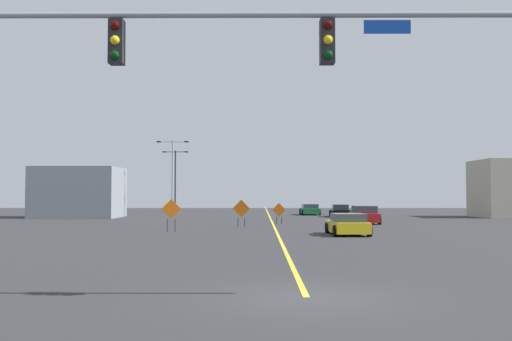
% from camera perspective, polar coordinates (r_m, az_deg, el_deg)
% --- Properties ---
extents(ground, '(161.37, 161.37, 0.00)m').
position_cam_1_polar(ground, '(13.07, 5.24, -12.93)').
color(ground, '#2D2D30').
extents(road_centre_stripe, '(0.16, 89.65, 0.01)m').
position_cam_1_polar(road_centre_stripe, '(57.69, 1.42, -4.80)').
color(road_centre_stripe, yellow).
rests_on(road_centre_stripe, ground).
extents(traffic_signal_assembly, '(14.96, 0.44, 7.21)m').
position_cam_1_polar(traffic_signal_assembly, '(13.55, -13.84, 10.52)').
color(traffic_signal_assembly, gray).
rests_on(traffic_signal_assembly, ground).
extents(street_lamp_near_right, '(3.36, 0.24, 8.01)m').
position_cam_1_polar(street_lamp_near_right, '(58.37, -8.63, -0.09)').
color(street_lamp_near_right, gray).
rests_on(street_lamp_near_right, ground).
extents(street_lamp_far_left, '(3.05, 0.24, 7.54)m').
position_cam_1_polar(street_lamp_far_left, '(66.16, -8.35, -0.60)').
color(street_lamp_far_left, black).
rests_on(street_lamp_far_left, ground).
extents(construction_sign_median_near, '(1.28, 0.32, 1.98)m').
position_cam_1_polar(construction_sign_median_near, '(39.91, -1.53, -4.07)').
color(construction_sign_median_near, orange).
rests_on(construction_sign_median_near, ground).
extents(construction_sign_left_lane, '(1.06, 0.28, 1.68)m').
position_cam_1_polar(construction_sign_left_lane, '(43.53, 2.40, -4.20)').
color(construction_sign_left_lane, orange).
rests_on(construction_sign_left_lane, ground).
extents(construction_sign_right_shoulder, '(1.24, 0.10, 2.06)m').
position_cam_1_polar(construction_sign_right_shoulder, '(35.17, -8.75, -4.14)').
color(construction_sign_right_shoulder, orange).
rests_on(construction_sign_right_shoulder, ground).
extents(car_red_near, '(2.27, 4.08, 1.43)m').
position_cam_1_polar(car_red_near, '(45.25, 11.10, -4.55)').
color(car_red_near, red).
rests_on(car_red_near, ground).
extents(car_black_approaching, '(2.17, 4.57, 1.30)m').
position_cam_1_polar(car_black_approaching, '(58.11, 8.67, -4.17)').
color(car_black_approaching, black).
rests_on(car_black_approaching, ground).
extents(car_green_distant, '(2.18, 4.18, 1.23)m').
position_cam_1_polar(car_green_distant, '(63.25, 5.58, -4.04)').
color(car_green_distant, '#196B38').
rests_on(car_green_distant, ground).
extents(car_yellow_mid, '(2.27, 4.01, 1.25)m').
position_cam_1_polar(car_yellow_mid, '(32.67, 9.45, -5.52)').
color(car_yellow_mid, gold).
rests_on(car_yellow_mid, ground).
extents(roadside_building_west, '(8.28, 6.20, 5.08)m').
position_cam_1_polar(roadside_building_west, '(58.71, -17.85, -2.17)').
color(roadside_building_west, gray).
rests_on(roadside_building_west, ground).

